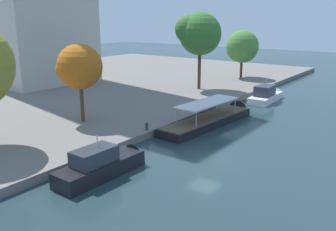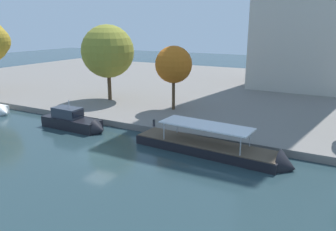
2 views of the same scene
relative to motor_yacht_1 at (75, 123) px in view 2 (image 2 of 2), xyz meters
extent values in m
plane|color=#23383D|center=(7.25, -4.60, -0.73)|extent=(220.00, 220.00, 0.00)
cube|color=slate|center=(7.25, 30.18, -0.36)|extent=(120.00, 55.00, 0.74)
cone|color=silver|center=(-12.48, -0.07, -0.35)|extent=(1.25, 2.17, 2.14)
cube|color=black|center=(-0.50, 0.01, -0.28)|extent=(7.55, 2.47, 1.57)
cone|color=black|center=(3.65, -0.07, -0.28)|extent=(1.24, 2.23, 2.20)
cube|color=#2D333D|center=(-1.06, 0.02, 1.10)|extent=(3.41, 1.92, 1.18)
cube|color=black|center=(0.25, -0.01, 1.15)|extent=(0.94, 1.76, 0.71)
cylinder|color=silver|center=(-0.69, 0.01, 2.15)|extent=(0.08, 0.08, 0.94)
cube|color=black|center=(16.00, 0.37, -0.47)|extent=(14.13, 4.08, 1.23)
cone|color=black|center=(23.46, -0.14, -0.47)|extent=(1.59, 2.91, 2.82)
cube|color=brown|center=(16.00, 0.37, 0.18)|extent=(13.84, 3.91, 0.08)
cylinder|color=#B2B2B7|center=(19.92, 1.35, 1.05)|extent=(0.10, 0.10, 1.65)
cylinder|color=#B2B2B7|center=(19.74, -1.14, 1.05)|extent=(0.10, 0.10, 1.65)
cylinder|color=#B2B2B7|center=(12.26, 1.88, 1.05)|extent=(0.10, 0.10, 1.65)
cylinder|color=#B2B2B7|center=(12.09, -0.61, 1.05)|extent=(0.10, 0.10, 1.65)
cube|color=silver|center=(16.00, 0.37, 1.93)|extent=(8.83, 3.47, 0.12)
cylinder|color=#2D2D33|center=(8.77, 3.13, 0.32)|extent=(0.26, 0.26, 0.60)
sphere|color=#2D2D33|center=(8.77, 3.13, 0.69)|extent=(0.29, 0.29, 0.29)
cylinder|color=#4C3823|center=(7.23, 10.90, 2.10)|extent=(0.41, 0.41, 4.17)
sphere|color=#BC6019|center=(7.23, 10.90, 5.99)|extent=(4.80, 4.80, 4.80)
sphere|color=#BC6019|center=(6.22, 11.78, 5.70)|extent=(2.33, 2.33, 2.33)
sphere|color=#BC6019|center=(7.40, 10.58, 6.72)|extent=(2.67, 2.67, 2.67)
cylinder|color=#4C3823|center=(-3.95, 11.68, 2.17)|extent=(0.55, 0.55, 4.31)
sphere|color=olive|center=(-3.95, 11.68, 7.20)|extent=(7.66, 7.66, 7.66)
sphere|color=olive|center=(-4.84, 11.02, 6.07)|extent=(3.66, 3.66, 3.66)
sphere|color=olive|center=(-5.13, 12.64, 8.30)|extent=(4.46, 4.46, 4.46)
camera|label=1|loc=(-18.16, -19.38, 11.04)|focal=39.04mm
camera|label=2|loc=(26.48, -26.79, 10.90)|focal=34.93mm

